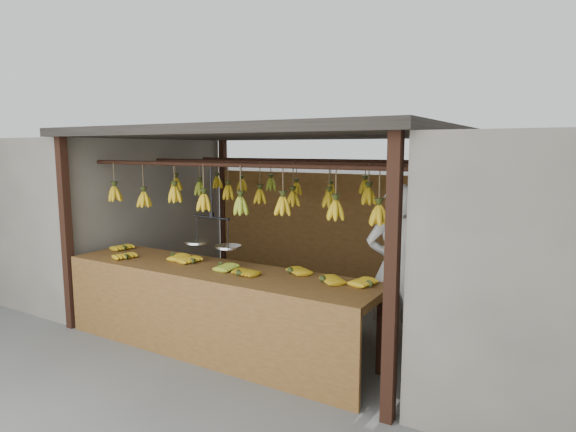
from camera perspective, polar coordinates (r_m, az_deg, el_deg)
The scene contains 8 objects.
ground at distance 6.29m, azimuth -1.43°, elevation -12.14°, with size 80.00×80.00×0.00m, color #5B5B57.
stall at distance 6.19m, azimuth 0.14°, elevation 6.20°, with size 4.30×3.30×2.40m.
neighbor_left at distance 8.46m, azimuth -22.58°, elevation 0.49°, with size 3.00×3.00×2.30m, color slate.
counter at distance 5.16m, azimuth -9.47°, elevation -8.45°, with size 3.67×0.83×0.96m.
hanging_bananas at distance 5.93m, azimuth -1.47°, elevation 2.57°, with size 3.59×2.24×0.38m.
balance_scale at distance 5.30m, azimuth -8.97°, elevation -2.83°, with size 0.72×0.29×0.88m.
vendor at distance 5.27m, azimuth 12.81°, elevation -6.04°, with size 0.66×0.43×1.81m, color white.
bag_bundles at distance 6.56m, azimuth 19.64°, elevation -2.71°, with size 0.08×0.26×1.16m.
Camera 1 is at (3.15, -4.99, 2.17)m, focal length 30.00 mm.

